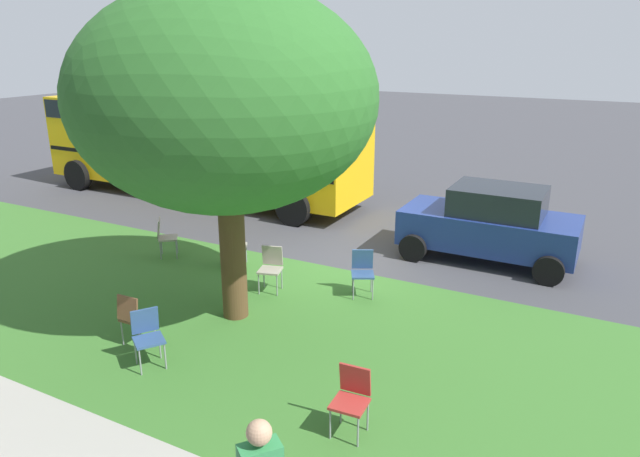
# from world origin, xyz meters

# --- Properties ---
(ground) EXTENTS (80.00, 80.00, 0.00)m
(ground) POSITION_xyz_m (0.00, 0.00, 0.00)
(ground) COLOR #424247
(grass_verge) EXTENTS (48.00, 6.00, 0.01)m
(grass_verge) POSITION_xyz_m (0.00, 3.20, 0.00)
(grass_verge) COLOR #3D752D
(grass_verge) RESTS_ON ground
(street_tree) EXTENTS (4.83, 4.83, 5.55)m
(street_tree) POSITION_xyz_m (0.59, 3.01, 3.75)
(street_tree) COLOR brown
(street_tree) RESTS_ON ground
(chair_0) EXTENTS (0.44, 0.45, 0.88)m
(chair_0) POSITION_xyz_m (-2.55, 4.94, 0.52)
(chair_0) COLOR #B7332D
(chair_0) RESTS_ON ground
(chair_1) EXTENTS (0.58, 0.57, 0.88)m
(chair_1) POSITION_xyz_m (1.99, 1.10, 0.52)
(chair_1) COLOR #ADA393
(chair_1) RESTS_ON ground
(chair_2) EXTENTS (0.51, 0.52, 0.88)m
(chair_2) POSITION_xyz_m (0.61, 1.80, 0.52)
(chair_2) COLOR #ADA393
(chair_2) RESTS_ON ground
(chair_3) EXTENTS (0.58, 0.58, 0.88)m
(chair_3) POSITION_xyz_m (0.78, 4.94, 0.52)
(chair_3) COLOR #335184
(chair_3) RESTS_ON ground
(chair_4) EXTENTS (0.59, 0.58, 0.88)m
(chair_4) POSITION_xyz_m (3.67, 1.38, 0.52)
(chair_4) COLOR #ADA393
(chair_4) RESTS_ON ground
(chair_5) EXTENTS (0.56, 0.56, 0.88)m
(chair_5) POSITION_xyz_m (-1.03, 1.16, 0.52)
(chair_5) COLOR #335184
(chair_5) RESTS_ON ground
(chair_6) EXTENTS (0.43, 0.43, 0.88)m
(chair_6) POSITION_xyz_m (1.39, 4.61, 0.52)
(chair_6) COLOR brown
(chair_6) RESTS_ON ground
(parked_car) EXTENTS (3.70, 1.92, 1.65)m
(parked_car) POSITION_xyz_m (-2.73, -1.82, 0.84)
(parked_car) COLOR navy
(parked_car) RESTS_ON ground
(school_bus) EXTENTS (10.40, 2.80, 2.88)m
(school_bus) POSITION_xyz_m (6.30, -3.20, 1.76)
(school_bus) COLOR yellow
(school_bus) RESTS_ON ground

